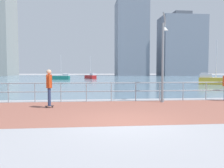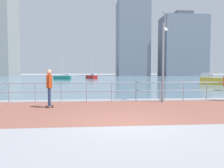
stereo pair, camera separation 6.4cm
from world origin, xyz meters
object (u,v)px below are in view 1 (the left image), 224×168
Objects in this scene: sailboat_ivory at (91,77)px; sailboat_teal at (62,77)px; sailboat_white at (215,80)px; skateboarder at (49,85)px; lamppost at (163,53)px.

sailboat_ivory is 1.04× the size of sailboat_teal.
sailboat_white reaches higher than sailboat_ivory.
sailboat_ivory is 28.19m from sailboat_white.
sailboat_ivory is (1.92, 40.13, -0.58)m from skateboarder.
sailboat_teal reaches higher than skateboarder.
sailboat_ivory is at bearing 35.85° from sailboat_teal.
sailboat_white reaches higher than sailboat_teal.
sailboat_white is (17.86, 16.87, -0.53)m from skateboarder.
skateboarder is 40.17m from sailboat_ivory.
skateboarder is at bearing -136.63° from sailboat_white.
sailboat_ivory is at bearing 124.44° from sailboat_white.
sailboat_white is (11.94, 15.39, -2.16)m from lamppost.
sailboat_white is (15.94, -23.25, 0.06)m from sailboat_ivory.
lamppost is at bearing -84.08° from sailboat_ivory.
lamppost is at bearing -73.92° from sailboat_teal.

